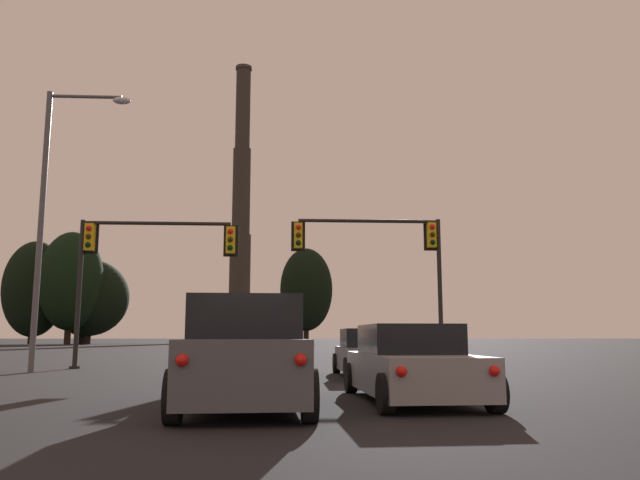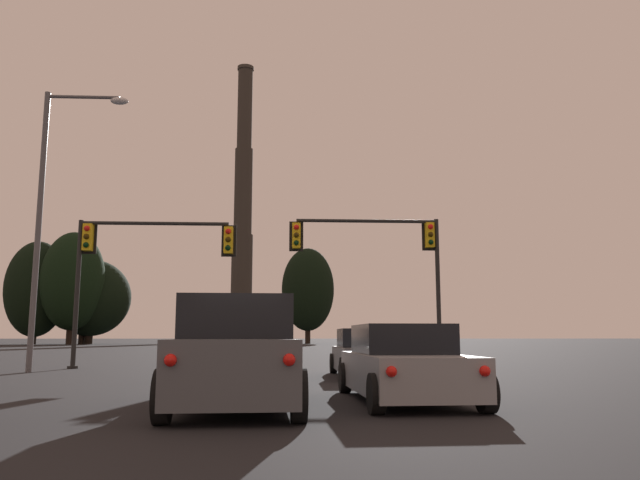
{
  "view_description": "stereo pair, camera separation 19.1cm",
  "coord_description": "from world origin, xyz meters",
  "px_view_note": "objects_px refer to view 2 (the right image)",
  "views": [
    {
      "loc": [
        0.48,
        -0.9,
        1.21
      ],
      "look_at": [
        2.87,
        42.16,
        7.86
      ],
      "focal_mm": 35.0,
      "sensor_mm": 36.0,
      "label": 1
    },
    {
      "loc": [
        0.67,
        -0.91,
        1.21
      ],
      "look_at": [
        2.87,
        42.16,
        7.86
      ],
      "focal_mm": 35.0,
      "sensor_mm": 36.0,
      "label": 2
    }
  ],
  "objects_px": {
    "sedan_right_lane_second": "(404,365)",
    "suv_center_lane_second": "(238,354)",
    "sedan_right_lane_front": "(367,354)",
    "street_lamp": "(52,200)",
    "traffic_light_overhead_right": "(388,252)",
    "smokestack": "(243,230)",
    "sedan_center_lane_front": "(255,356)",
    "traffic_light_overhead_left": "(133,254)"
  },
  "relations": [
    {
      "from": "sedan_right_lane_second",
      "to": "sedan_center_lane_front",
      "type": "distance_m",
      "value": 6.26
    },
    {
      "from": "sedan_right_lane_second",
      "to": "sedan_right_lane_front",
      "type": "relative_size",
      "value": 1.01
    },
    {
      "from": "traffic_light_overhead_right",
      "to": "street_lamp",
      "type": "distance_m",
      "value": 12.95
    },
    {
      "from": "sedan_center_lane_front",
      "to": "traffic_light_overhead_left",
      "type": "height_order",
      "value": "traffic_light_overhead_left"
    },
    {
      "from": "sedan_center_lane_front",
      "to": "smokestack",
      "type": "xyz_separation_m",
      "value": [
        -8.9,
        113.72,
        22.83
      ]
    },
    {
      "from": "street_lamp",
      "to": "sedan_right_lane_front",
      "type": "bearing_deg",
      "value": -15.13
    },
    {
      "from": "traffic_light_overhead_left",
      "to": "smokestack",
      "type": "relative_size",
      "value": 0.1
    },
    {
      "from": "sedan_right_lane_front",
      "to": "smokestack",
      "type": "bearing_deg",
      "value": 96.13
    },
    {
      "from": "sedan_center_lane_front",
      "to": "sedan_right_lane_front",
      "type": "xyz_separation_m",
      "value": [
        3.26,
        1.65,
        0.0
      ]
    },
    {
      "from": "traffic_light_overhead_right",
      "to": "street_lamp",
      "type": "bearing_deg",
      "value": -164.46
    },
    {
      "from": "sedan_right_lane_front",
      "to": "traffic_light_overhead_left",
      "type": "bearing_deg",
      "value": 148.09
    },
    {
      "from": "sedan_right_lane_second",
      "to": "smokestack",
      "type": "xyz_separation_m",
      "value": [
        -11.96,
        119.17,
        22.83
      ]
    },
    {
      "from": "sedan_right_lane_second",
      "to": "suv_center_lane_second",
      "type": "distance_m",
      "value": 3.2
    },
    {
      "from": "sedan_right_lane_second",
      "to": "traffic_light_overhead_left",
      "type": "distance_m",
      "value": 15.23
    },
    {
      "from": "traffic_light_overhead_right",
      "to": "sedan_center_lane_front",
      "type": "bearing_deg",
      "value": -121.88
    },
    {
      "from": "sedan_right_lane_second",
      "to": "street_lamp",
      "type": "bearing_deg",
      "value": 134.16
    },
    {
      "from": "suv_center_lane_second",
      "to": "smokestack",
      "type": "bearing_deg",
      "value": 91.95
    },
    {
      "from": "sedan_center_lane_front",
      "to": "traffic_light_overhead_right",
      "type": "bearing_deg",
      "value": 59.01
    },
    {
      "from": "sedan_right_lane_front",
      "to": "traffic_light_overhead_right",
      "type": "xyz_separation_m",
      "value": [
        1.71,
        6.34,
        3.98
      ]
    },
    {
      "from": "suv_center_lane_second",
      "to": "smokestack",
      "type": "xyz_separation_m",
      "value": [
        -8.91,
        120.13,
        22.6
      ]
    },
    {
      "from": "traffic_light_overhead_right",
      "to": "suv_center_lane_second",
      "type": "bearing_deg",
      "value": -108.97
    },
    {
      "from": "traffic_light_overhead_left",
      "to": "street_lamp",
      "type": "bearing_deg",
      "value": -135.19
    },
    {
      "from": "sedan_center_lane_front",
      "to": "traffic_light_overhead_left",
      "type": "xyz_separation_m",
      "value": [
        -5.11,
        6.86,
        3.68
      ]
    },
    {
      "from": "street_lamp",
      "to": "smokestack",
      "type": "xyz_separation_m",
      "value": [
        -1.46,
        109.17,
        17.56
      ]
    },
    {
      "from": "traffic_light_overhead_right",
      "to": "traffic_light_overhead_left",
      "type": "bearing_deg",
      "value": -173.55
    },
    {
      "from": "street_lamp",
      "to": "suv_center_lane_second",
      "type": "bearing_deg",
      "value": -55.78
    },
    {
      "from": "street_lamp",
      "to": "smokestack",
      "type": "relative_size",
      "value": 0.16
    },
    {
      "from": "sedan_right_lane_second",
      "to": "traffic_light_overhead_right",
      "type": "height_order",
      "value": "traffic_light_overhead_right"
    },
    {
      "from": "suv_center_lane_second",
      "to": "smokestack",
      "type": "relative_size",
      "value": 0.08
    },
    {
      "from": "traffic_light_overhead_left",
      "to": "sedan_right_lane_second",
      "type": "bearing_deg",
      "value": -56.43
    },
    {
      "from": "sedan_right_lane_front",
      "to": "traffic_light_overhead_right",
      "type": "bearing_deg",
      "value": 74.85
    },
    {
      "from": "sedan_center_lane_front",
      "to": "street_lamp",
      "type": "xyz_separation_m",
      "value": [
        -7.44,
        4.55,
        5.27
      ]
    },
    {
      "from": "sedan_center_lane_front",
      "to": "sedan_right_lane_front",
      "type": "distance_m",
      "value": 3.66
    },
    {
      "from": "traffic_light_overhead_right",
      "to": "smokestack",
      "type": "height_order",
      "value": "smokestack"
    },
    {
      "from": "street_lamp",
      "to": "sedan_center_lane_front",
      "type": "bearing_deg",
      "value": -31.43
    },
    {
      "from": "suv_center_lane_second",
      "to": "sedan_right_lane_front",
      "type": "xyz_separation_m",
      "value": [
        3.25,
        8.07,
        -0.23
      ]
    },
    {
      "from": "suv_center_lane_second",
      "to": "street_lamp",
      "type": "distance_m",
      "value": 14.18
    },
    {
      "from": "street_lamp",
      "to": "traffic_light_overhead_right",
      "type": "bearing_deg",
      "value": 15.54
    },
    {
      "from": "sedan_right_lane_front",
      "to": "smokestack",
      "type": "xyz_separation_m",
      "value": [
        -12.16,
        112.06,
        22.83
      ]
    },
    {
      "from": "suv_center_lane_second",
      "to": "sedan_center_lane_front",
      "type": "relative_size",
      "value": 1.05
    },
    {
      "from": "sedan_center_lane_front",
      "to": "traffic_light_overhead_right",
      "type": "xyz_separation_m",
      "value": [
        4.97,
        8.0,
        3.98
      ]
    },
    {
      "from": "sedan_center_lane_front",
      "to": "smokestack",
      "type": "bearing_deg",
      "value": 95.37
    }
  ]
}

